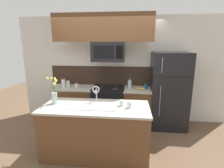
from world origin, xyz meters
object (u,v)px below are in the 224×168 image
at_px(storage_jar_tall, 63,83).
at_px(spare_glass, 129,105).
at_px(banana_bunch, 141,89).
at_px(french_press, 130,84).
at_px(microwave, 108,52).
at_px(sink_faucet, 96,92).
at_px(coffee_tin, 146,86).
at_px(drinking_glass, 121,103).
at_px(refrigerator, 169,91).
at_px(storage_jar_short, 77,85).
at_px(stove_range, 109,106).
at_px(flower_vase, 54,95).
at_px(storage_jar_medium, 68,84).

xyz_separation_m(storage_jar_tall, spare_glass, (1.63, -1.27, -0.05)).
distance_m(banana_bunch, spare_glass, 1.24).
bearing_deg(banana_bunch, french_press, 155.51).
bearing_deg(microwave, sink_faucet, -95.32).
height_order(storage_jar_tall, sink_faucet, sink_faucet).
bearing_deg(coffee_tin, drinking_glass, -112.38).
bearing_deg(refrigerator, microwave, -178.33).
height_order(microwave, storage_jar_short, microwave).
distance_m(storage_jar_tall, coffee_tin, 2.00).
bearing_deg(refrigerator, storage_jar_tall, -179.60).
bearing_deg(coffee_tin, stove_range, -176.76).
bearing_deg(french_press, storage_jar_short, -177.10).
height_order(coffee_tin, flower_vase, flower_vase).
distance_m(refrigerator, storage_jar_short, 2.19).
bearing_deg(storage_jar_medium, storage_jar_short, -5.36).
relative_size(sink_faucet, spare_glass, 2.65).
bearing_deg(sink_faucet, microwave, 84.68).
height_order(refrigerator, storage_jar_medium, refrigerator).
relative_size(stove_range, spare_glass, 8.06).
height_order(storage_jar_tall, banana_bunch, storage_jar_tall).
bearing_deg(storage_jar_short, sink_faucet, -56.17).
distance_m(stove_range, storage_jar_medium, 1.13).
xyz_separation_m(coffee_tin, sink_faucet, (-0.98, -1.08, 0.14)).
distance_m(refrigerator, sink_faucet, 1.85).
height_order(stove_range, spare_glass, spare_glass).
distance_m(storage_jar_tall, banana_bunch, 1.89).
relative_size(storage_jar_short, coffee_tin, 0.96).
bearing_deg(storage_jar_short, flower_vase, -91.36).
bearing_deg(storage_jar_medium, sink_faucet, -49.12).
bearing_deg(coffee_tin, microwave, -175.41).
height_order(french_press, spare_glass, french_press).
bearing_deg(spare_glass, storage_jar_tall, 141.92).
xyz_separation_m(storage_jar_short, banana_bunch, (1.55, -0.06, -0.03)).
distance_m(sink_faucet, spare_glass, 0.66).
distance_m(microwave, refrigerator, 1.66).
bearing_deg(refrigerator, drinking_glass, -130.46).
xyz_separation_m(stove_range, sink_faucet, (-0.09, -1.03, 0.65)).
distance_m(storage_jar_tall, drinking_glass, 1.91).
bearing_deg(coffee_tin, storage_jar_tall, -178.63).
relative_size(storage_jar_medium, french_press, 0.56).
bearing_deg(refrigerator, banana_bunch, -172.72).
bearing_deg(storage_jar_tall, drinking_glass, -38.73).
bearing_deg(drinking_glass, microwave, 107.69).
distance_m(refrigerator, spare_glass, 1.58).
distance_m(storage_jar_short, spare_glass, 1.81).
bearing_deg(refrigerator, spare_glass, -124.80).
xyz_separation_m(stove_range, drinking_glass, (0.37, -1.19, 0.50)).
distance_m(microwave, storage_jar_short, 1.13).
distance_m(storage_jar_short, flower_vase, 1.20).
height_order(stove_range, sink_faucet, sink_faucet).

